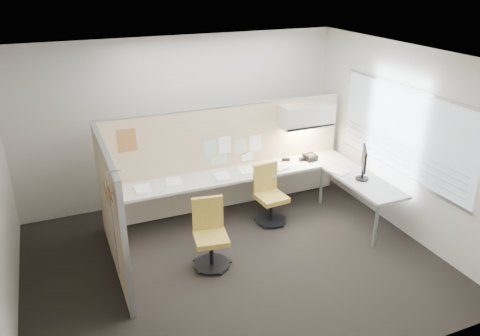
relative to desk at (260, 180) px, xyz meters
name	(u,v)px	position (x,y,z in m)	size (l,w,h in m)	color
floor	(233,262)	(-0.93, -1.13, -0.61)	(5.50, 4.50, 0.01)	black
ceiling	(231,59)	(-0.93, -1.13, 2.20)	(5.50, 4.50, 0.01)	white
wall_back	(182,121)	(-0.93, 1.12, 0.80)	(5.50, 0.02, 2.80)	beige
wall_front	(328,265)	(-0.93, -3.38, 0.80)	(5.50, 0.02, 2.80)	beige
wall_right	(403,141)	(1.82, -1.13, 0.80)	(0.02, 4.50, 2.80)	beige
window_pane	(403,132)	(1.79, -1.13, 0.95)	(0.01, 2.80, 1.30)	#97A2B0
partition_back	(227,158)	(-0.38, 0.47, 0.27)	(4.10, 0.06, 1.75)	beige
partition_left	(111,210)	(-2.43, -0.63, 0.27)	(0.06, 2.20, 1.75)	beige
desk	(260,180)	(0.00, 0.00, 0.00)	(4.00, 2.07, 0.73)	beige
overhead_bin	(306,115)	(0.97, 0.26, 0.91)	(0.90, 0.36, 0.38)	beige
task_light_strip	(306,127)	(0.97, 0.26, 0.70)	(0.60, 0.06, 0.02)	#FFEABF
pinned_papers	(232,149)	(-0.30, 0.44, 0.43)	(1.01, 0.00, 0.47)	#8CBF8C
poster	(127,140)	(-1.98, 0.44, 0.82)	(0.28, 0.00, 0.35)	orange
chair_left	(210,236)	(-1.22, -1.04, -0.16)	(0.50, 0.52, 0.94)	black
chair_right	(269,196)	(0.04, -0.28, -0.17)	(0.49, 0.50, 0.93)	black
monitor	(364,162)	(1.37, -0.84, 0.43)	(0.29, 0.43, 0.52)	black
phone	(310,157)	(1.03, 0.16, 0.18)	(0.23, 0.22, 0.12)	black
stapler	(286,160)	(0.63, 0.29, 0.15)	(0.14, 0.04, 0.05)	black
tape_dispenser	(302,159)	(0.89, 0.19, 0.16)	(0.10, 0.06, 0.06)	black
coat_hook	(110,201)	(-2.51, -1.47, 0.83)	(0.18, 0.41, 1.25)	silver
paper_stack_0	(143,189)	(-1.87, 0.10, 0.15)	(0.23, 0.30, 0.04)	white
paper_stack_1	(173,182)	(-1.38, 0.20, 0.14)	(0.23, 0.30, 0.02)	white
paper_stack_2	(222,177)	(-0.63, 0.06, 0.15)	(0.23, 0.30, 0.04)	white
paper_stack_3	(246,170)	(-0.16, 0.18, 0.13)	(0.23, 0.30, 0.01)	white
paper_stack_4	(278,167)	(0.38, 0.09, 0.14)	(0.23, 0.30, 0.03)	white
paper_stack_5	(339,172)	(1.19, -0.46, 0.14)	(0.23, 0.30, 0.02)	white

